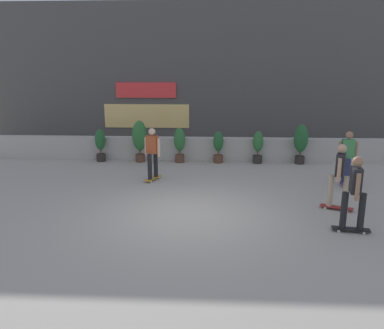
{
  "coord_description": "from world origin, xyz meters",
  "views": [
    {
      "loc": [
        0.56,
        -8.81,
        3.42
      ],
      "look_at": [
        0.0,
        1.5,
        0.9
      ],
      "focal_mm": 35.61,
      "sensor_mm": 36.0,
      "label": 1
    }
  ],
  "objects_px": {
    "potted_plant_0": "(100,144)",
    "potted_plant_4": "(258,146)",
    "skater_far_left": "(347,156)",
    "skater_far_right": "(152,152)",
    "potted_plant_3": "(218,146)",
    "potted_plant_5": "(301,141)",
    "skater_mid_plaza": "(355,191)",
    "potted_plant_2": "(180,143)",
    "skater_foreground": "(340,174)",
    "potted_plant_1": "(140,138)"
  },
  "relations": [
    {
      "from": "potted_plant_0",
      "to": "potted_plant_4",
      "type": "xyz_separation_m",
      "value": [
        6.09,
        0.0,
        -0.03
      ]
    },
    {
      "from": "potted_plant_0",
      "to": "skater_far_left",
      "type": "distance_m",
      "value": 8.92
    },
    {
      "from": "potted_plant_0",
      "to": "skater_far_left",
      "type": "relative_size",
      "value": 0.75
    },
    {
      "from": "potted_plant_4",
      "to": "skater_far_right",
      "type": "xyz_separation_m",
      "value": [
        -3.64,
        -2.57,
        0.27
      ]
    },
    {
      "from": "potted_plant_3",
      "to": "potted_plant_5",
      "type": "relative_size",
      "value": 0.81
    },
    {
      "from": "potted_plant_0",
      "to": "potted_plant_5",
      "type": "distance_m",
      "value": 7.7
    },
    {
      "from": "skater_far_right",
      "to": "potted_plant_4",
      "type": "bearing_deg",
      "value": 35.21
    },
    {
      "from": "potted_plant_4",
      "to": "potted_plant_0",
      "type": "bearing_deg",
      "value": 180.0
    },
    {
      "from": "potted_plant_0",
      "to": "skater_mid_plaza",
      "type": "height_order",
      "value": "skater_mid_plaza"
    },
    {
      "from": "potted_plant_4",
      "to": "skater_far_left",
      "type": "relative_size",
      "value": 0.73
    },
    {
      "from": "potted_plant_2",
      "to": "potted_plant_5",
      "type": "distance_m",
      "value": 4.6
    },
    {
      "from": "skater_mid_plaza",
      "to": "potted_plant_3",
      "type": "bearing_deg",
      "value": 113.82
    },
    {
      "from": "skater_mid_plaza",
      "to": "potted_plant_0",
      "type": "bearing_deg",
      "value": 139.15
    },
    {
      "from": "potted_plant_0",
      "to": "potted_plant_2",
      "type": "height_order",
      "value": "potted_plant_2"
    },
    {
      "from": "skater_far_left",
      "to": "skater_mid_plaza",
      "type": "bearing_deg",
      "value": -106.22
    },
    {
      "from": "potted_plant_2",
      "to": "skater_far_left",
      "type": "bearing_deg",
      "value": -28.56
    },
    {
      "from": "skater_foreground",
      "to": "potted_plant_3",
      "type": "bearing_deg",
      "value": 120.5
    },
    {
      "from": "potted_plant_1",
      "to": "skater_foreground",
      "type": "relative_size",
      "value": 0.95
    },
    {
      "from": "potted_plant_0",
      "to": "potted_plant_5",
      "type": "relative_size",
      "value": 0.84
    },
    {
      "from": "potted_plant_5",
      "to": "potted_plant_3",
      "type": "bearing_deg",
      "value": 180.0
    },
    {
      "from": "potted_plant_5",
      "to": "potted_plant_0",
      "type": "bearing_deg",
      "value": 180.0
    },
    {
      "from": "potted_plant_1",
      "to": "skater_mid_plaza",
      "type": "xyz_separation_m",
      "value": [
        5.86,
        -6.41,
        -0.0
      ]
    },
    {
      "from": "potted_plant_5",
      "to": "skater_far_left",
      "type": "distance_m",
      "value": 3.0
    },
    {
      "from": "potted_plant_5",
      "to": "skater_mid_plaza",
      "type": "bearing_deg",
      "value": -92.52
    },
    {
      "from": "skater_far_right",
      "to": "potted_plant_2",
      "type": "bearing_deg",
      "value": 75.94
    },
    {
      "from": "skater_far_left",
      "to": "potted_plant_4",
      "type": "bearing_deg",
      "value": 128.86
    },
    {
      "from": "potted_plant_4",
      "to": "skater_mid_plaza",
      "type": "relative_size",
      "value": 0.73
    },
    {
      "from": "potted_plant_5",
      "to": "skater_far_left",
      "type": "relative_size",
      "value": 0.89
    },
    {
      "from": "potted_plant_5",
      "to": "skater_foreground",
      "type": "distance_m",
      "value": 5.02
    },
    {
      "from": "potted_plant_1",
      "to": "skater_far_left",
      "type": "height_order",
      "value": "skater_far_left"
    },
    {
      "from": "potted_plant_0",
      "to": "potted_plant_1",
      "type": "xyz_separation_m",
      "value": [
        1.55,
        0.0,
        0.25
      ]
    },
    {
      "from": "potted_plant_2",
      "to": "potted_plant_4",
      "type": "relative_size",
      "value": 1.09
    },
    {
      "from": "potted_plant_2",
      "to": "skater_foreground",
      "type": "distance_m",
      "value": 6.7
    },
    {
      "from": "potted_plant_2",
      "to": "skater_far_left",
      "type": "height_order",
      "value": "skater_far_left"
    },
    {
      "from": "potted_plant_3",
      "to": "potted_plant_5",
      "type": "distance_m",
      "value": 3.12
    },
    {
      "from": "potted_plant_1",
      "to": "skater_far_right",
      "type": "bearing_deg",
      "value": -70.71
    },
    {
      "from": "potted_plant_4",
      "to": "potted_plant_1",
      "type": "bearing_deg",
      "value": 180.0
    },
    {
      "from": "potted_plant_1",
      "to": "skater_foreground",
      "type": "distance_m",
      "value": 7.81
    },
    {
      "from": "skater_far_right",
      "to": "potted_plant_1",
      "type": "bearing_deg",
      "value": 109.29
    },
    {
      "from": "potted_plant_1",
      "to": "potted_plant_5",
      "type": "xyz_separation_m",
      "value": [
        6.15,
        -0.0,
        -0.07
      ]
    },
    {
      "from": "potted_plant_0",
      "to": "potted_plant_3",
      "type": "xyz_separation_m",
      "value": [
        4.58,
        0.0,
        -0.03
      ]
    },
    {
      "from": "potted_plant_0",
      "to": "potted_plant_5",
      "type": "xyz_separation_m",
      "value": [
        7.69,
        -0.0,
        0.18
      ]
    },
    {
      "from": "potted_plant_4",
      "to": "skater_far_right",
      "type": "relative_size",
      "value": 0.73
    },
    {
      "from": "potted_plant_2",
      "to": "potted_plant_5",
      "type": "height_order",
      "value": "potted_plant_5"
    },
    {
      "from": "potted_plant_3",
      "to": "skater_far_right",
      "type": "bearing_deg",
      "value": -129.7
    },
    {
      "from": "potted_plant_2",
      "to": "skater_far_left",
      "type": "relative_size",
      "value": 0.79
    },
    {
      "from": "potted_plant_0",
      "to": "potted_plant_5",
      "type": "height_order",
      "value": "potted_plant_5"
    },
    {
      "from": "potted_plant_4",
      "to": "potted_plant_3",
      "type": "bearing_deg",
      "value": 180.0
    },
    {
      "from": "potted_plant_1",
      "to": "potted_plant_0",
      "type": "bearing_deg",
      "value": 180.0
    },
    {
      "from": "potted_plant_0",
      "to": "potted_plant_4",
      "type": "height_order",
      "value": "potted_plant_0"
    }
  ]
}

